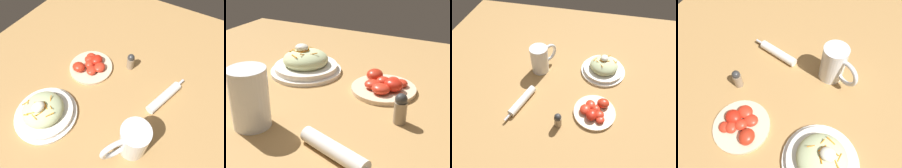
# 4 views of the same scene
# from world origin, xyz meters

# --- Properties ---
(ground_plane) EXTENTS (1.43, 1.43, 0.00)m
(ground_plane) POSITION_xyz_m (0.00, 0.00, 0.00)
(ground_plane) COLOR #B2844C
(salad_plate) EXTENTS (0.21, 0.21, 0.09)m
(salad_plate) POSITION_xyz_m (-0.15, 0.23, 0.03)
(salad_plate) COLOR white
(salad_plate) RESTS_ON ground_plane
(beer_mug) EXTENTS (0.14, 0.11, 0.14)m
(beer_mug) POSITION_xyz_m (-0.10, -0.08, 0.06)
(beer_mug) COLOR white
(beer_mug) RESTS_ON ground_plane
(napkin_roll) EXTENTS (0.19, 0.08, 0.03)m
(napkin_roll) POSITION_xyz_m (0.12, -0.10, 0.02)
(napkin_roll) COLOR white
(napkin_roll) RESTS_ON ground_plane
(tomato_plate) EXTENTS (0.17, 0.17, 0.05)m
(tomato_plate) POSITION_xyz_m (0.11, 0.21, 0.02)
(tomato_plate) COLOR beige
(tomato_plate) RESTS_ON ground_plane
(salt_shaker) EXTENTS (0.03, 0.03, 0.07)m
(salt_shaker) POSITION_xyz_m (0.19, 0.08, 0.04)
(salt_shaker) COLOR gray
(salt_shaker) RESTS_ON ground_plane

